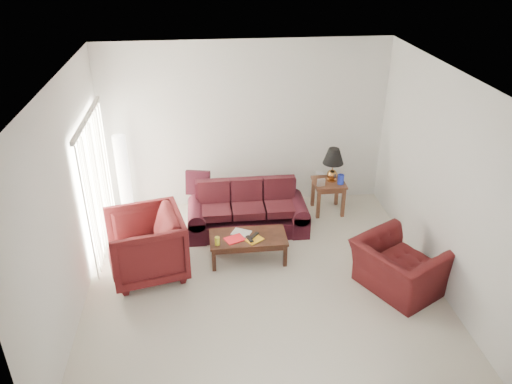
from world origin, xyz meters
TOP-DOWN VIEW (x-y plane):
  - floor at (0.00, 0.00)m, footprint 5.00×5.00m
  - blinds at (-2.42, 1.30)m, footprint 0.10×2.00m
  - sofa at (-0.07, 1.45)m, footprint 2.05×0.99m
  - throw_pillow at (-0.88, 2.02)m, footprint 0.45×0.29m
  - end_table at (1.43, 1.95)m, footprint 0.56×0.56m
  - table_lamp at (1.49, 1.99)m, footprint 0.38×0.38m
  - clock at (1.25, 1.80)m, footprint 0.14×0.07m
  - blue_canister at (1.61, 1.84)m, footprint 0.14×0.14m
  - picture_frame at (1.30, 2.14)m, footprint 0.16×0.18m
  - floor_lamp at (-2.15, 2.18)m, footprint 0.29×0.29m
  - armchair_left at (-1.66, 0.43)m, footprint 1.29×1.27m
  - armchair_right at (1.89, -0.34)m, footprint 1.41×1.46m
  - coffee_table at (-0.15, 0.62)m, footprint 1.29×0.90m
  - magazine_red at (-0.36, 0.56)m, footprint 0.34×0.31m
  - magazine_white at (-0.24, 0.72)m, footprint 0.34×0.31m
  - magazine_orange at (-0.07, 0.51)m, footprint 0.32×0.30m
  - remote_a at (-0.14, 0.51)m, footprint 0.11×0.19m
  - remote_b at (-0.06, 0.59)m, footprint 0.16×0.18m
  - yellow_glass at (-0.62, 0.45)m, footprint 0.08×0.08m

SIDE VIEW (x-z plane):
  - floor at x=0.00m, z-range 0.00..0.00m
  - coffee_table at x=-0.15m, z-range 0.00..0.41m
  - end_table at x=1.43m, z-range 0.00..0.60m
  - armchair_right at x=1.89m, z-range 0.00..0.73m
  - sofa at x=-0.07m, z-range 0.00..0.82m
  - magazine_orange at x=-0.07m, z-range 0.41..0.43m
  - magazine_white at x=-0.24m, z-range 0.41..0.43m
  - magazine_red at x=-0.36m, z-range 0.41..0.43m
  - remote_a at x=-0.14m, z-range 0.43..0.45m
  - remote_b at x=-0.06m, z-range 0.43..0.45m
  - yellow_glass at x=-0.62m, z-range 0.41..0.54m
  - armchair_left at x=-1.66m, z-range 0.00..0.98m
  - clock at x=1.25m, z-range 0.60..0.73m
  - throw_pillow at x=-0.88m, z-range 0.45..0.89m
  - picture_frame at x=1.30m, z-range 0.65..0.71m
  - blue_canister at x=1.61m, z-range 0.60..0.77m
  - floor_lamp at x=-2.15m, z-range 0.00..1.56m
  - table_lamp at x=1.49m, z-range 0.60..1.21m
  - blinds at x=-2.42m, z-range 0.00..2.16m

